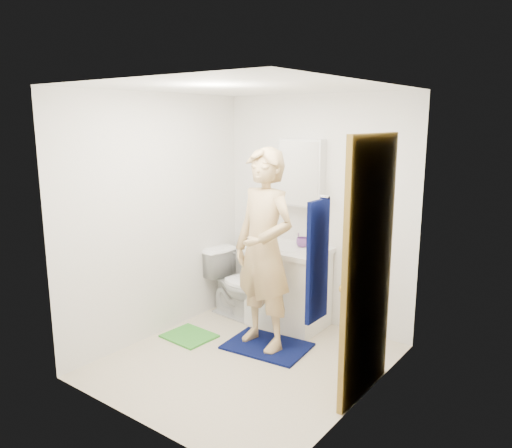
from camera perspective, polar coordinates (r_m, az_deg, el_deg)
The scene contains 22 objects.
floor at distance 4.69m, azimuth -1.11°, elevation -15.48°, with size 2.20×2.40×0.02m, color beige.
ceiling at distance 4.18m, azimuth -1.24°, elevation 15.50°, with size 2.20×2.40×0.02m, color white.
wall_back at distance 5.26m, azimuth 6.96°, elevation 1.43°, with size 2.20×0.02×2.40m, color white.
wall_front at distance 3.43m, azimuth -13.72°, elevation -4.47°, with size 2.20×0.02×2.40m, color white.
wall_left at distance 5.02m, azimuth -11.22°, elevation 0.78°, with size 0.02×2.40×2.40m, color white.
wall_right at distance 3.72m, azimuth 12.48°, elevation -3.16°, with size 0.02×2.40×2.40m, color white.
vanity_cabinet at distance 5.30m, azimuth 3.71°, elevation -7.39°, with size 0.75×0.55×0.80m, color white.
countertop at distance 5.17m, azimuth 3.78°, elevation -2.95°, with size 0.79×0.59×0.05m, color white.
sink_basin at distance 5.17m, azimuth 3.78°, elevation -2.78°, with size 0.40×0.40×0.03m, color white.
faucet at distance 5.30m, azimuth 4.85°, elevation -1.65°, with size 0.03×0.03×0.12m, color silver.
medicine_cabinet at distance 5.22m, azimuth 5.25°, elevation 5.82°, with size 0.50×0.12×0.70m, color white.
mirror_panel at distance 5.17m, azimuth 4.88°, elevation 5.77°, with size 0.46×0.01×0.66m, color white.
door at distance 3.91m, azimuth 12.68°, elevation -5.07°, with size 0.05×0.80×2.05m, color #A7812E.
door_knob at distance 3.67m, azimuth 9.99°, elevation -7.30°, with size 0.07×0.07×0.07m, color gold.
towel at distance 3.24m, azimuth 7.04°, elevation -4.24°, with size 0.03×0.24×0.80m, color #070E41.
towel_hook at distance 3.14m, azimuth 7.87°, elevation 3.04°, with size 0.02×0.02×0.06m, color silver.
toilet at distance 5.53m, azimuth -2.14°, elevation -6.87°, with size 0.41×0.72×0.74m, color white.
bath_mat at distance 4.93m, azimuth 1.29°, elevation -13.77°, with size 0.77×0.55×0.02m, color #070E41.
green_rug at distance 5.18m, azimuth -7.65°, elevation -12.58°, with size 0.47×0.40×0.02m, color green.
soap_dispenser at distance 5.25m, azimuth 0.61°, elevation -1.29°, with size 0.09×0.09×0.20m, color #C35B5D.
toothbrush_cup at distance 5.17m, azimuth 5.31°, elevation -2.11°, with size 0.13×0.13×0.10m, color #744496.
man at distance 4.62m, azimuth 0.92°, elevation -2.96°, with size 0.69×0.45×1.88m, color tan.
Camera 1 is at (2.56, -3.29, 2.15)m, focal length 35.00 mm.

